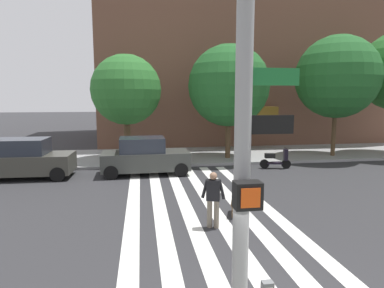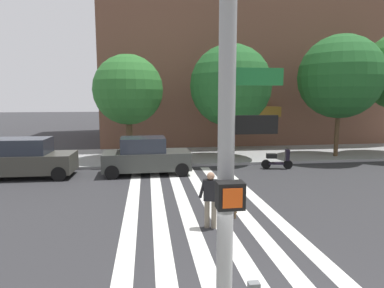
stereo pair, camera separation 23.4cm
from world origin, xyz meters
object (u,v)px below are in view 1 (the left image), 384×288
object	(u,v)px
traffic_light_pole	(245,118)
parked_car_behind_first	(145,157)
street_tree_middle	(229,86)
pedestrian_dog_walker	(213,197)
street_tree_nearest	(126,90)
street_tree_further	(337,77)
parked_car_near_curb	(20,159)
parked_scooter	(276,160)
dog_on_leash	(235,201)

from	to	relation	value
traffic_light_pole	parked_car_behind_first	size ratio (longest dim) A/B	1.36
street_tree_middle	pedestrian_dog_walker	xyz separation A→B (m)	(-3.13, -10.08, -3.49)
traffic_light_pole	pedestrian_dog_walker	bearing A→B (deg)	80.60
street_tree_nearest	street_tree_further	distance (m)	12.67
pedestrian_dog_walker	street_tree_middle	bearing A→B (deg)	72.77
parked_car_near_curb	pedestrian_dog_walker	xyz separation A→B (m)	(7.58, -7.14, 0.01)
parked_car_near_curb	parked_car_behind_first	size ratio (longest dim) A/B	1.08
traffic_light_pole	parked_scooter	distance (m)	14.63
street_tree_nearest	pedestrian_dog_walker	distance (m)	11.53
street_tree_middle	pedestrian_dog_walker	distance (m)	11.12
street_tree_nearest	street_tree_middle	distance (m)	5.97
street_tree_further	pedestrian_dog_walker	bearing A→B (deg)	-135.03
pedestrian_dog_walker	dog_on_leash	xyz separation A→B (m)	(0.94, 0.92, -0.48)
parked_car_near_curb	parked_scooter	world-z (taller)	parked_car_near_curb
parked_car_near_curb	street_tree_middle	world-z (taller)	street_tree_middle
parked_car_near_curb	parked_car_behind_first	world-z (taller)	parked_car_near_curb
traffic_light_pole	parked_scooter	xyz separation A→B (m)	(5.95, 13.02, -3.04)
street_tree_middle	dog_on_leash	size ratio (longest dim) A/B	6.25
parked_car_behind_first	street_tree_nearest	world-z (taller)	street_tree_nearest
parked_car_behind_first	street_tree_nearest	xyz separation A→B (m)	(-0.96, 3.56, 3.30)
traffic_light_pole	street_tree_middle	size ratio (longest dim) A/B	0.87
dog_on_leash	street_tree_further	bearing A→B (deg)	45.01
parked_car_behind_first	parked_scooter	world-z (taller)	parked_car_behind_first
traffic_light_pole	parked_scooter	world-z (taller)	traffic_light_pole
parked_car_near_curb	street_tree_nearest	distance (m)	6.79
street_tree_middle	dog_on_leash	xyz separation A→B (m)	(-2.19, -9.16, -3.98)
street_tree_nearest	dog_on_leash	distance (m)	11.12
street_tree_middle	street_tree_further	bearing A→B (deg)	-2.54
parked_car_near_curb	parked_scooter	bearing A→B (deg)	0.98
parked_scooter	street_tree_middle	world-z (taller)	street_tree_middle
parked_scooter	pedestrian_dog_walker	xyz separation A→B (m)	(-5.01, -7.36, 0.45)
street_tree_further	parked_scooter	bearing A→B (deg)	-153.09
parked_car_behind_first	dog_on_leash	world-z (taller)	parked_car_behind_first
traffic_light_pole	parked_car_behind_first	xyz separation A→B (m)	(-0.91, 12.80, -2.65)
traffic_light_pole	street_tree_further	world-z (taller)	street_tree_further
street_tree_middle	parked_car_near_curb	bearing A→B (deg)	-164.65
parked_car_near_curb	dog_on_leash	world-z (taller)	parked_car_near_curb
parked_car_behind_first	street_tree_middle	world-z (taller)	street_tree_middle
street_tree_nearest	street_tree_middle	world-z (taller)	street_tree_middle
street_tree_middle	dog_on_leash	bearing A→B (deg)	-103.45
traffic_light_pole	street_tree_nearest	distance (m)	16.48
parked_scooter	street_tree_middle	distance (m)	5.15
traffic_light_pole	street_tree_middle	xyz separation A→B (m)	(4.07, 15.74, 0.90)
street_tree_nearest	parked_scooter	bearing A→B (deg)	-23.15
traffic_light_pole	parked_car_near_curb	world-z (taller)	traffic_light_pole
street_tree_further	pedestrian_dog_walker	world-z (taller)	street_tree_further
parked_scooter	dog_on_leash	bearing A→B (deg)	-122.34
traffic_light_pole	parked_car_behind_first	distance (m)	13.10
parked_car_behind_first	street_tree_middle	size ratio (longest dim) A/B	0.64
parked_car_near_curb	traffic_light_pole	bearing A→B (deg)	-62.57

